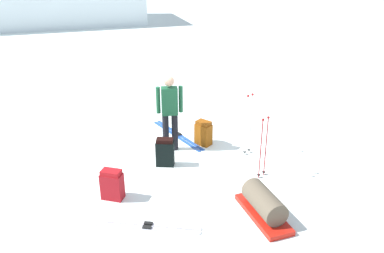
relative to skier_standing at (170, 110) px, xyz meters
name	(u,v)px	position (x,y,z in m)	size (l,w,h in m)	color
ground_plane	(192,156)	(0.29, -0.50, -0.95)	(80.00, 80.00, 0.00)	white
skier_standing	(170,110)	(0.00, 0.00, 0.00)	(0.55, 0.31, 1.70)	black
ski_pair_near	(148,226)	(-1.39, -2.37, -0.94)	(1.55, 1.09, 0.05)	silver
ski_pair_far	(178,135)	(0.42, 0.58, -0.94)	(0.49, 1.98, 0.05)	#2451AF
backpack_large_dark	(165,152)	(-0.38, -0.62, -0.66)	(0.42, 0.36, 0.61)	black
backpack_bright	(203,133)	(0.77, -0.09, -0.67)	(0.37, 0.42, 0.57)	#8C460E
backpack_small_spare	(112,185)	(-1.67, -1.33, -0.68)	(0.43, 0.42, 0.57)	maroon
ski_poles_planted_near	(249,121)	(1.43, -0.90, -0.19)	(0.21, 0.11, 1.38)	#B2B8BA
ski_poles_planted_far	(264,144)	(1.17, -1.84, -0.25)	(0.22, 0.12, 1.26)	maroon
gear_sled	(264,205)	(0.46, -2.93, -0.73)	(0.57, 1.29, 0.49)	red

